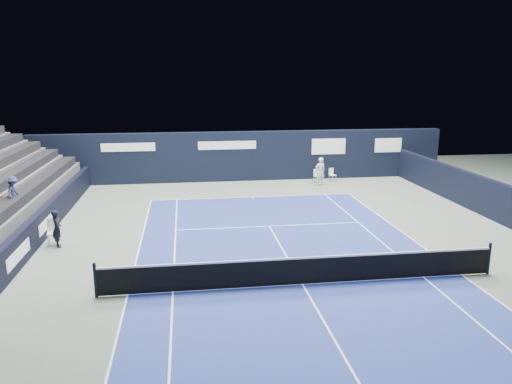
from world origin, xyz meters
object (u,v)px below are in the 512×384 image
Objects in this scene: folding_chair_back_a at (317,175)px; line_judge_chair at (53,230)px; tennis_net at (303,270)px; folding_chair_back_b at (332,174)px; tennis_player at (320,171)px.

line_judge_chair reaches higher than folding_chair_back_a.
line_judge_chair is at bearing 149.35° from tennis_net.
line_judge_chair is at bearing -167.26° from folding_chair_back_b.
tennis_player reaches higher than folding_chair_back_a.
line_judge_chair is (-14.44, -10.23, 0.13)m from folding_chair_back_b.
line_judge_chair is at bearing -151.62° from folding_chair_back_a.
tennis_net is (-4.51, -15.23, 0.04)m from folding_chair_back_a.
tennis_player is at bearing -156.82° from folding_chair_back_b.
folding_chair_back_a is at bearing 88.22° from tennis_player.
tennis_player reaches higher than line_judge_chair.
folding_chair_back_b is at bearing 45.76° from tennis_player.
tennis_player is (4.49, 14.37, 0.34)m from tennis_net.
tennis_player is at bearing 72.66° from tennis_net.
folding_chair_back_b is 0.48× the size of tennis_player.
tennis_player is (13.35, 9.12, 0.27)m from line_judge_chair.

